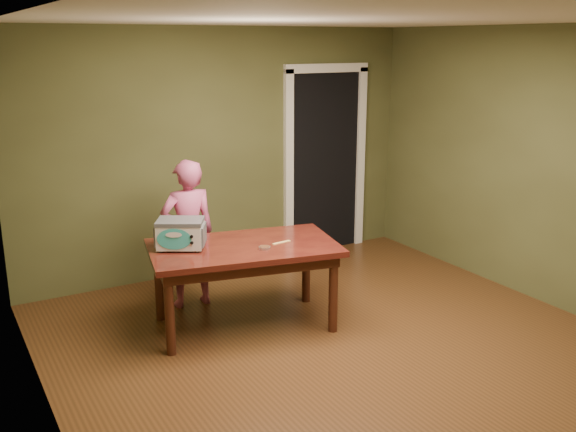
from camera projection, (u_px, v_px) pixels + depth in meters
The scene contains 8 objects.
floor at pixel (357, 358), 5.11m from camera, with size 5.00×5.00×0.00m, color #512F17.
room_shell at pixel (363, 146), 4.66m from camera, with size 4.52×5.02×2.61m.
doorway at pixel (311, 159), 7.78m from camera, with size 1.10×0.66×2.25m.
dining_table at pixel (244, 256), 5.54m from camera, with size 1.75×1.21×0.75m.
toy_oven at pixel (180, 233), 5.39m from camera, with size 0.48×0.43×0.25m.
baking_pan at pixel (265, 248), 5.41m from camera, with size 0.10×0.10×0.02m.
spatula at pixel (281, 242), 5.57m from camera, with size 0.18×0.03×0.01m, color #FFCF6E.
child at pixel (188, 234), 5.99m from camera, with size 0.51×0.34×1.41m, color #C04F7D.
Camera 1 is at (-2.79, -3.74, 2.45)m, focal length 40.00 mm.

